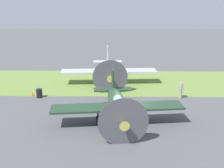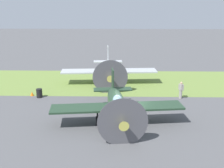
{
  "view_description": "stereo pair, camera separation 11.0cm",
  "coord_description": "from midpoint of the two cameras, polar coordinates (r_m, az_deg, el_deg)",
  "views": [
    {
      "loc": [
        1.06,
        21.58,
        9.35
      ],
      "look_at": [
        1.56,
        -5.03,
        1.47
      ],
      "focal_mm": 44.62,
      "sensor_mm": 36.0,
      "label": 1
    },
    {
      "loc": [
        0.95,
        21.58,
        9.35
      ],
      "look_at": [
        1.56,
        -5.03,
        1.47
      ],
      "focal_mm": 44.62,
      "sensor_mm": 36.0,
      "label": 2
    }
  ],
  "objects": [
    {
      "name": "ground_plane",
      "position": [
        23.54,
        3.68,
        -6.95
      ],
      "size": [
        160.0,
        160.0,
        0.0
      ],
      "primitive_type": "plane",
      "color": "#515154"
    },
    {
      "name": "grass_verge",
      "position": [
        33.86,
        2.96,
        0.44
      ],
      "size": [
        120.0,
        11.0,
        0.01
      ],
      "primitive_type": "cube",
      "color": "olive",
      "rests_on": "ground"
    },
    {
      "name": "airplane_lead",
      "position": [
        22.12,
        1.15,
        -4.12
      ],
      "size": [
        10.55,
        8.37,
        3.74
      ],
      "rotation": [
        0.0,
        0.0,
        0.12
      ],
      "color": "#233D28",
      "rests_on": "ground"
    },
    {
      "name": "airplane_wingman",
      "position": [
        33.08,
        -0.54,
        3.09
      ],
      "size": [
        11.3,
        8.93,
        4.02
      ],
      "rotation": [
        0.0,
        0.0,
        0.07
      ],
      "color": "#B2B7BC",
      "rests_on": "ground"
    },
    {
      "name": "ground_crew_chief",
      "position": [
        28.65,
        14.04,
        -1.15
      ],
      "size": [
        0.43,
        0.52,
        1.73
      ],
      "rotation": [
        0.0,
        0.0,
        5.38
      ],
      "color": "#9E998E",
      "rests_on": "ground"
    },
    {
      "name": "fuel_drum",
      "position": [
        29.18,
        -14.57,
        -1.82
      ],
      "size": [
        0.6,
        0.6,
        0.9
      ],
      "primitive_type": "cylinder",
      "color": "black",
      "rests_on": "ground"
    },
    {
      "name": "runway_marker_cone",
      "position": [
        29.96,
        -15.96,
        -1.91
      ],
      "size": [
        0.36,
        0.36,
        0.44
      ],
      "primitive_type": "cone",
      "color": "orange",
      "rests_on": "ground"
    }
  ]
}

